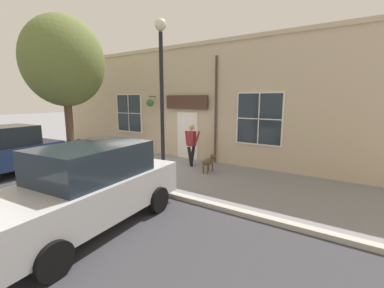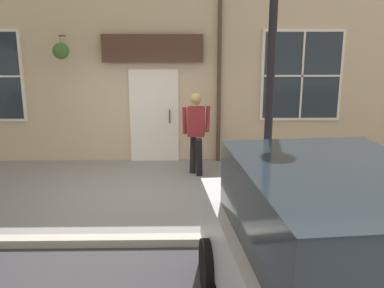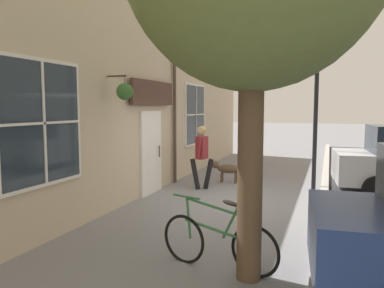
% 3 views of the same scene
% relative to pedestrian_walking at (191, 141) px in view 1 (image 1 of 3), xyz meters
% --- Properties ---
extents(ground_plane, '(90.00, 90.00, 0.00)m').
position_rel_pedestrian_walking_xyz_m(ground_plane, '(1.12, -1.20, -1.03)').
color(ground_plane, gray).
extents(storefront_facade, '(0.95, 18.00, 5.06)m').
position_rel_pedestrian_walking_xyz_m(storefront_facade, '(-1.22, -1.20, 1.50)').
color(storefront_facade, '#C6B293').
rests_on(storefront_facade, ground_plane).
extents(pedestrian_walking, '(0.65, 0.59, 1.71)m').
position_rel_pedestrian_walking_xyz_m(pedestrian_walking, '(0.00, 0.00, 0.00)').
color(pedestrian_walking, black).
rests_on(pedestrian_walking, ground_plane).
extents(dog_on_leash, '(1.09, 0.32, 0.64)m').
position_rel_pedestrian_walking_xyz_m(dog_on_leash, '(0.41, 1.06, -0.61)').
color(dog_on_leash, brown).
rests_on(dog_on_leash, ground_plane).
extents(street_tree_by_curb, '(3.34, 3.00, 6.05)m').
position_rel_pedestrian_walking_xyz_m(street_tree_by_curb, '(2.21, -4.82, 3.10)').
color(street_tree_by_curb, brown).
rests_on(street_tree_by_curb, ground_plane).
extents(leaning_bicycle, '(1.72, 0.34, 1.00)m').
position_rel_pedestrian_walking_xyz_m(leaning_bicycle, '(1.81, -4.65, -0.65)').
color(leaning_bicycle, black).
rests_on(leaning_bicycle, ground_plane).
extents(parked_car_mid_block, '(4.45, 2.24, 1.75)m').
position_rel_pedestrian_walking_xyz_m(parked_car_mid_block, '(5.43, 1.03, -0.15)').
color(parked_car_mid_block, '#B7B7BC').
rests_on(parked_car_mid_block, ground_plane).
extents(street_lamp, '(0.32, 0.32, 4.83)m').
position_rel_pedestrian_walking_xyz_m(street_lamp, '(2.84, 0.91, 2.13)').
color(street_lamp, black).
rests_on(street_lamp, ground_plane).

